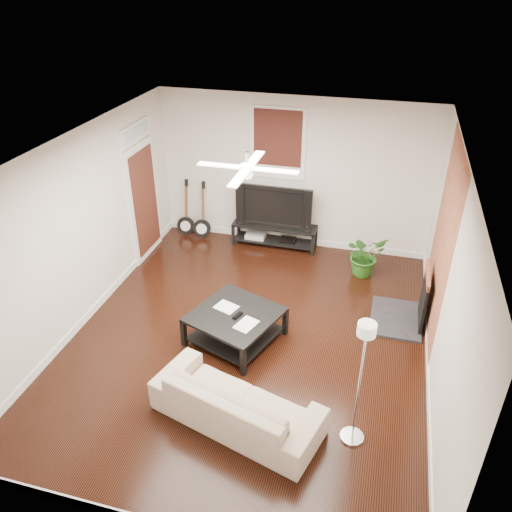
# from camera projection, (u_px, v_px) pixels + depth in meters

# --- Properties ---
(room) EXTENTS (5.01, 6.01, 2.81)m
(room) POSITION_uv_depth(u_px,v_px,m) (248.00, 254.00, 6.70)
(room) COLOR black
(room) RESTS_ON ground
(brick_accent) EXTENTS (0.02, 2.20, 2.80)m
(brick_accent) POSITION_uv_depth(u_px,v_px,m) (442.00, 243.00, 6.97)
(brick_accent) COLOR #A04A33
(brick_accent) RESTS_ON floor
(fireplace) EXTENTS (0.80, 1.10, 0.92)m
(fireplace) POSITION_uv_depth(u_px,v_px,m) (410.00, 296.00, 7.51)
(fireplace) COLOR black
(fireplace) RESTS_ON floor
(window_back) EXTENTS (1.00, 0.06, 1.30)m
(window_back) POSITION_uv_depth(u_px,v_px,m) (278.00, 144.00, 8.97)
(window_back) COLOR black
(window_back) RESTS_ON wall_back
(door_left) EXTENTS (0.08, 1.00, 2.50)m
(door_left) POSITION_uv_depth(u_px,v_px,m) (143.00, 191.00, 8.92)
(door_left) COLOR white
(door_left) RESTS_ON wall_left
(tv_stand) EXTENTS (1.58, 0.42, 0.44)m
(tv_stand) POSITION_uv_depth(u_px,v_px,m) (274.00, 235.00, 9.68)
(tv_stand) COLOR black
(tv_stand) RESTS_ON floor
(tv) EXTENTS (1.42, 0.19, 0.82)m
(tv) POSITION_uv_depth(u_px,v_px,m) (275.00, 204.00, 9.38)
(tv) COLOR black
(tv) RESTS_ON tv_stand
(coffee_table) EXTENTS (1.41, 1.41, 0.46)m
(coffee_table) POSITION_uv_depth(u_px,v_px,m) (235.00, 326.00, 7.26)
(coffee_table) COLOR black
(coffee_table) RESTS_ON floor
(sofa) EXTENTS (2.17, 1.33, 0.59)m
(sofa) POSITION_uv_depth(u_px,v_px,m) (237.00, 402.00, 5.94)
(sofa) COLOR #C9B297
(sofa) RESTS_ON floor
(floor_lamp) EXTENTS (0.34, 0.34, 1.66)m
(floor_lamp) POSITION_uv_depth(u_px,v_px,m) (359.00, 385.00, 5.44)
(floor_lamp) COLOR silver
(floor_lamp) RESTS_ON floor
(potted_plant) EXTENTS (0.89, 0.88, 0.75)m
(potted_plant) POSITION_uv_depth(u_px,v_px,m) (365.00, 255.00, 8.72)
(potted_plant) COLOR #26601B
(potted_plant) RESTS_ON floor
(guitar_left) EXTENTS (0.37, 0.28, 1.13)m
(guitar_left) POSITION_uv_depth(u_px,v_px,m) (185.00, 209.00, 9.88)
(guitar_left) COLOR black
(guitar_left) RESTS_ON floor
(guitar_right) EXTENTS (0.39, 0.31, 1.13)m
(guitar_right) POSITION_uv_depth(u_px,v_px,m) (201.00, 212.00, 9.78)
(guitar_right) COLOR black
(guitar_right) RESTS_ON floor
(ceiling_fan) EXTENTS (1.24, 1.24, 0.32)m
(ceiling_fan) POSITION_uv_depth(u_px,v_px,m) (247.00, 168.00, 6.10)
(ceiling_fan) COLOR white
(ceiling_fan) RESTS_ON ceiling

